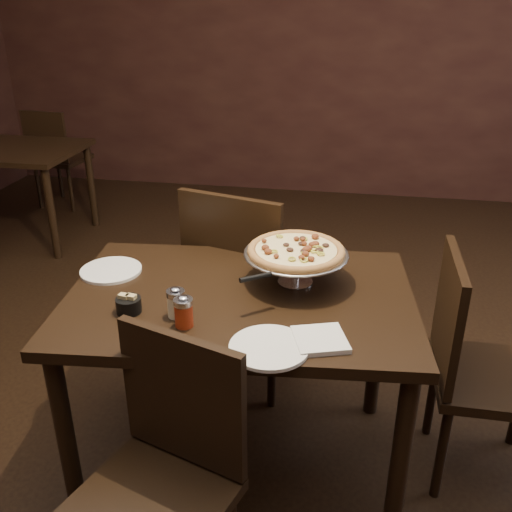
# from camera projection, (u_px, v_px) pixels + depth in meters

# --- Properties ---
(room) EXTENTS (6.04, 7.04, 2.84)m
(room) POSITION_uv_depth(u_px,v_px,m) (257.00, 113.00, 1.80)
(room) COLOR black
(room) RESTS_ON ground
(dining_table) EXTENTS (1.30, 0.93, 0.77)m
(dining_table) POSITION_uv_depth(u_px,v_px,m) (240.00, 319.00, 2.07)
(dining_table) COLOR black
(dining_table) RESTS_ON ground
(background_table) EXTENTS (1.13, 0.76, 0.71)m
(background_table) POSITION_uv_depth(u_px,v_px,m) (4.00, 160.00, 4.24)
(background_table) COLOR black
(background_table) RESTS_ON ground
(pizza_stand) EXTENTS (0.38, 0.38, 0.16)m
(pizza_stand) POSITION_uv_depth(u_px,v_px,m) (296.00, 251.00, 2.06)
(pizza_stand) COLOR silver
(pizza_stand) RESTS_ON dining_table
(parmesan_shaker) EXTENTS (0.06, 0.06, 0.11)m
(parmesan_shaker) POSITION_uv_depth(u_px,v_px,m) (176.00, 303.00, 1.87)
(parmesan_shaker) COLOR beige
(parmesan_shaker) RESTS_ON dining_table
(pepper_flake_shaker) EXTENTS (0.06, 0.06, 0.11)m
(pepper_flake_shaker) POSITION_uv_depth(u_px,v_px,m) (184.00, 312.00, 1.82)
(pepper_flake_shaker) COLOR maroon
(pepper_flake_shaker) RESTS_ON dining_table
(packet_caddy) EXTENTS (0.09, 0.09, 0.07)m
(packet_caddy) POSITION_uv_depth(u_px,v_px,m) (129.00, 305.00, 1.91)
(packet_caddy) COLOR black
(packet_caddy) RESTS_ON dining_table
(napkin_stack) EXTENTS (0.20, 0.20, 0.02)m
(napkin_stack) POSITION_uv_depth(u_px,v_px,m) (320.00, 340.00, 1.75)
(napkin_stack) COLOR white
(napkin_stack) RESTS_ON dining_table
(plate_left) EXTENTS (0.23, 0.23, 0.01)m
(plate_left) POSITION_uv_depth(u_px,v_px,m) (111.00, 270.00, 2.19)
(plate_left) COLOR white
(plate_left) RESTS_ON dining_table
(plate_near) EXTENTS (0.24, 0.24, 0.01)m
(plate_near) POSITION_uv_depth(u_px,v_px,m) (269.00, 347.00, 1.72)
(plate_near) COLOR white
(plate_near) RESTS_ON dining_table
(serving_spatula) EXTENTS (0.15, 0.15, 0.02)m
(serving_spatula) POSITION_uv_depth(u_px,v_px,m) (256.00, 278.00, 1.87)
(serving_spatula) COLOR silver
(serving_spatula) RESTS_ON pizza_stand
(chair_far) EXTENTS (0.58, 0.58, 1.00)m
(chair_far) POSITION_uv_depth(u_px,v_px,m) (245.00, 283.00, 2.59)
(chair_far) COLOR black
(chair_far) RESTS_ON ground
(chair_near) EXTENTS (0.53, 0.53, 0.89)m
(chair_near) POSITION_uv_depth(u_px,v_px,m) (162.00, 473.00, 1.65)
(chair_near) COLOR black
(chair_near) RESTS_ON ground
(chair_side) EXTENTS (0.43, 0.43, 0.92)m
(chair_side) POSITION_uv_depth(u_px,v_px,m) (475.00, 363.00, 2.11)
(chair_side) COLOR black
(chair_side) RESTS_ON ground
(bg_chair_far) EXTENTS (0.44, 0.44, 0.86)m
(bg_chair_far) POSITION_uv_depth(u_px,v_px,m) (56.00, 155.00, 4.92)
(bg_chair_far) COLOR black
(bg_chair_far) RESTS_ON ground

